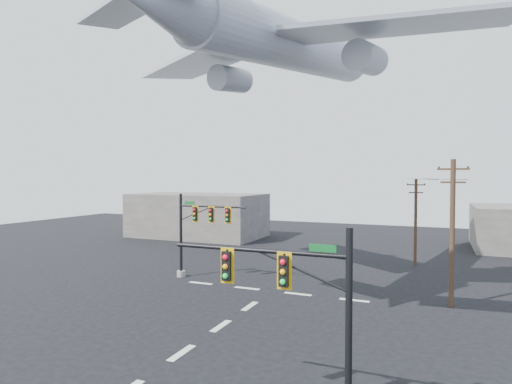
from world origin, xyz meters
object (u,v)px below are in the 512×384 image
at_px(signal_mast_near, 306,317).
at_px(utility_pole_b, 416,220).
at_px(utility_pole_a, 452,230).
at_px(airliner, 294,47).
at_px(signal_mast_far, 196,231).

xyz_separation_m(signal_mast_near, utility_pole_b, (2.15, 29.16, 0.65)).
relative_size(utility_pole_a, airliner, 0.28).
distance_m(signal_mast_near, utility_pole_a, 17.05).
height_order(signal_mast_near, utility_pole_a, utility_pole_a).
height_order(utility_pole_a, airliner, airliner).
height_order(signal_mast_near, utility_pole_b, utility_pole_b).
distance_m(utility_pole_a, airliner, 17.36).
relative_size(utility_pole_b, airliner, 0.24).
bearing_deg(signal_mast_far, airliner, 7.21).
distance_m(signal_mast_near, utility_pole_b, 29.24).
xyz_separation_m(utility_pole_a, utility_pole_b, (-2.77, 12.89, -0.69)).
relative_size(signal_mast_far, airliner, 0.21).
distance_m(signal_mast_near, airliner, 23.63).
height_order(signal_mast_far, utility_pole_a, utility_pole_a).
bearing_deg(utility_pole_b, airliner, -126.15).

